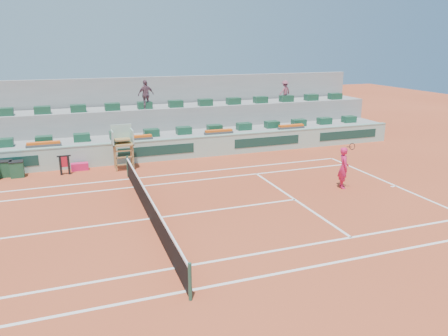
% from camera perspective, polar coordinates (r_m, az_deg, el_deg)
% --- Properties ---
extents(ground, '(90.00, 90.00, 0.00)m').
position_cam_1_polar(ground, '(17.42, -9.70, -6.57)').
color(ground, '#AB3E21').
rests_on(ground, ground).
extents(seating_tier_lower, '(36.00, 4.00, 1.20)m').
position_cam_1_polar(seating_tier_lower, '(27.39, -13.85, 2.90)').
color(seating_tier_lower, '#969794').
rests_on(seating_tier_lower, ground).
extents(seating_tier_upper, '(36.00, 2.40, 2.60)m').
position_cam_1_polar(seating_tier_upper, '(28.80, -14.30, 4.93)').
color(seating_tier_upper, '#969794').
rests_on(seating_tier_upper, ground).
extents(stadium_back_wall, '(36.00, 0.40, 4.40)m').
position_cam_1_polar(stadium_back_wall, '(30.22, -14.74, 7.14)').
color(stadium_back_wall, '#969794').
rests_on(stadium_back_wall, ground).
extents(player_bag, '(0.89, 0.40, 0.40)m').
position_cam_1_polar(player_bag, '(24.73, -18.32, 0.17)').
color(player_bag, '#D91C57').
rests_on(player_bag, ground).
extents(spectator_mid, '(1.14, 0.73, 1.81)m').
position_cam_1_polar(spectator_mid, '(27.96, -10.16, 9.43)').
color(spectator_mid, '#6E4957').
rests_on(spectator_mid, seating_tier_upper).
extents(spectator_right, '(1.09, 0.85, 1.48)m').
position_cam_1_polar(spectator_right, '(31.40, 7.95, 9.93)').
color(spectator_right, '#8D4658').
rests_on(spectator_right, seating_tier_upper).
extents(court_lines, '(23.89, 11.09, 0.01)m').
position_cam_1_polar(court_lines, '(17.42, -9.70, -6.55)').
color(court_lines, white).
rests_on(court_lines, ground).
extents(tennis_net, '(0.10, 11.97, 1.10)m').
position_cam_1_polar(tennis_net, '(17.22, -9.78, -4.95)').
color(tennis_net, black).
rests_on(tennis_net, ground).
extents(advertising_hoarding, '(36.00, 0.34, 1.26)m').
position_cam_1_polar(advertising_hoarding, '(25.25, -13.23, 1.91)').
color(advertising_hoarding, '#98C0AE').
rests_on(advertising_hoarding, ground).
extents(umpire_chair, '(1.10, 0.90, 2.40)m').
position_cam_1_polar(umpire_chair, '(24.07, -13.13, 3.46)').
color(umpire_chair, olive).
rests_on(umpire_chair, ground).
extents(seat_row_lower, '(32.90, 0.60, 0.44)m').
position_cam_1_polar(seat_row_lower, '(26.34, -13.74, 4.21)').
color(seat_row_lower, '#17472F').
rests_on(seat_row_lower, seating_tier_lower).
extents(seat_row_upper, '(32.90, 0.60, 0.44)m').
position_cam_1_polar(seat_row_upper, '(27.97, -14.39, 7.76)').
color(seat_row_upper, '#17472F').
rests_on(seat_row_upper, seating_tier_upper).
extents(flower_planters, '(26.80, 0.36, 0.28)m').
position_cam_1_polar(flower_planters, '(25.47, -16.87, 3.38)').
color(flower_planters, '#484848').
rests_on(flower_planters, seating_tier_lower).
extents(drink_cooler_a, '(0.67, 0.58, 0.84)m').
position_cam_1_polar(drink_cooler_a, '(24.62, -25.41, -0.12)').
color(drink_cooler_a, '#17462B').
rests_on(drink_cooler_a, ground).
extents(drink_cooler_b, '(0.74, 0.64, 0.84)m').
position_cam_1_polar(drink_cooler_b, '(24.98, -26.68, -0.06)').
color(drink_cooler_b, '#17462B').
rests_on(drink_cooler_b, ground).
extents(towel_rack, '(0.69, 0.11, 1.03)m').
position_cam_1_polar(towel_rack, '(24.05, -20.11, 0.57)').
color(towel_rack, black).
rests_on(towel_rack, ground).
extents(tennis_player, '(0.69, 0.98, 2.28)m').
position_cam_1_polar(tennis_player, '(21.22, 15.35, 0.05)').
color(tennis_player, '#D91C57').
rests_on(tennis_player, ground).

